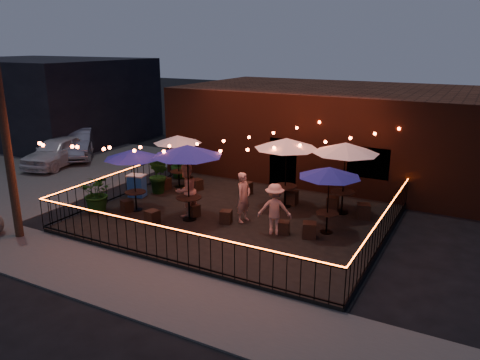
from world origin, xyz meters
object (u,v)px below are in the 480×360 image
object	(u,v)px
cafe_table_3	(286,144)
cafe_table_4	(330,173)
utility_pole	(2,112)
cafe_table_1	(178,140)
cafe_table_5	(346,149)
cooler	(137,185)
cafe_table_0	(133,155)
cafe_table_2	(187,152)

from	to	relation	value
cafe_table_3	cafe_table_4	distance (m)	2.74
cafe_table_4	utility_pole	bearing A→B (deg)	-151.42
cafe_table_1	cafe_table_3	world-z (taller)	cafe_table_3
cafe_table_5	cooler	bearing A→B (deg)	-165.15
cooler	cafe_table_0	bearing A→B (deg)	-63.37
cafe_table_0	cafe_table_2	xyz separation A→B (m)	(2.22, 0.14, 0.33)
cafe_table_1	utility_pole	bearing A→B (deg)	-103.83
cafe_table_2	cafe_table_4	distance (m)	4.66
cooler	utility_pole	bearing A→B (deg)	-113.34
cafe_table_0	cafe_table_1	size ratio (longest dim) A/B	1.00
cafe_table_0	cafe_table_1	world-z (taller)	cafe_table_0
cafe_table_3	cafe_table_5	distance (m)	2.08
cafe_table_1	cafe_table_4	distance (m)	7.25
utility_pole	cafe_table_0	world-z (taller)	utility_pole
cafe_table_2	cafe_table_4	world-z (taller)	cafe_table_2
cafe_table_4	cooler	world-z (taller)	cafe_table_4
cafe_table_5	cooler	size ratio (longest dim) A/B	3.42
cafe_table_1	cafe_table_5	distance (m)	6.94
cafe_table_3	cafe_table_4	size ratio (longest dim) A/B	1.31
cafe_table_0	cafe_table_4	xyz separation A→B (m)	(6.72, 1.28, -0.08)
cooler	cafe_table_3	bearing A→B (deg)	4.54
cafe_table_3	cafe_table_5	bearing A→B (deg)	8.99
utility_pole	cafe_table_4	distance (m)	10.00
cafe_table_3	cooler	distance (m)	6.13
cooler	cafe_table_1	bearing A→B (deg)	56.79
cafe_table_3	cafe_table_5	xyz separation A→B (m)	(2.06, 0.33, -0.01)
cafe_table_2	cooler	xyz separation A→B (m)	(-3.23, 1.10, -1.94)
utility_pole	cooler	xyz separation A→B (m)	(0.90, 4.66, -3.40)
utility_pole	cafe_table_0	bearing A→B (deg)	60.82
cafe_table_4	cafe_table_3	bearing A→B (deg)	142.40
cafe_table_3	cooler	xyz separation A→B (m)	(-5.57, -1.70, -1.90)
cafe_table_5	cafe_table_3	bearing A→B (deg)	-171.01
cafe_table_1	cafe_table_2	bearing A→B (deg)	-49.36
utility_pole	cafe_table_2	size ratio (longest dim) A/B	3.05
cafe_table_0	cooler	bearing A→B (deg)	129.03
cafe_table_5	cafe_table_2	bearing A→B (deg)	-144.64
utility_pole	cafe_table_0	xyz separation A→B (m)	(1.91, 3.42, -1.79)
utility_pole	cafe_table_3	size ratio (longest dim) A/B	2.81
cafe_table_2	cafe_table_4	xyz separation A→B (m)	(4.50, 1.14, -0.41)
cafe_table_4	cafe_table_2	bearing A→B (deg)	-165.76
cafe_table_2	cafe_table_3	world-z (taller)	cafe_table_2
cafe_table_2	cafe_table_0	bearing A→B (deg)	-176.37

